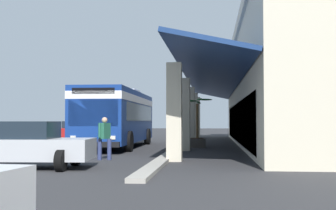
{
  "coord_description": "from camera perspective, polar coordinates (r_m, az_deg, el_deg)",
  "views": [
    {
      "loc": [
        29.14,
        5.37,
        1.48
      ],
      "look_at": [
        7.49,
        3.18,
        2.27
      ],
      "focal_mm": 47.33,
      "sensor_mm": 36.0,
      "label": 1
    }
  ],
  "objects": [
    {
      "name": "parked_sedan_silver",
      "position": [
        14.71,
        -18.53,
        -4.81
      ],
      "size": [
        2.64,
        4.51,
        1.47
      ],
      "color": "#B2B5BA",
      "rests_on": "ground"
    },
    {
      "name": "curb_strip",
      "position": [
        28.1,
        2.04,
        -4.97
      ],
      "size": [
        35.26,
        0.5,
        0.12
      ],
      "primitive_type": "cube",
      "color": "#9E998E",
      "rests_on": "ground"
    },
    {
      "name": "pedestrian",
      "position": [
        17.07,
        -8.18,
        -3.98
      ],
      "size": [
        0.61,
        0.52,
        1.63
      ],
      "color": "navy",
      "rests_on": "ground"
    },
    {
      "name": "parked_sedan_red",
      "position": [
        35.47,
        -11.87,
        -3.21
      ],
      "size": [
        4.53,
        2.26,
        1.47
      ],
      "color": "maroon",
      "rests_on": "ground"
    },
    {
      "name": "transit_bus",
      "position": [
        25.28,
        -6.45,
        -1.22
      ],
      "size": [
        11.24,
        2.94,
        3.34
      ],
      "color": "navy",
      "rests_on": "ground"
    },
    {
      "name": "potted_palm",
      "position": [
        24.85,
        3.8,
        -4.03
      ],
      "size": [
        1.87,
        1.8,
        2.76
      ],
      "color": "#4C4742",
      "rests_on": "ground"
    },
    {
      "name": "ground",
      "position": [
        29.3,
        10.96,
        -4.93
      ],
      "size": [
        120.0,
        120.0,
        0.0
      ],
      "primitive_type": "plane",
      "color": "#2D2D30"
    }
  ]
}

